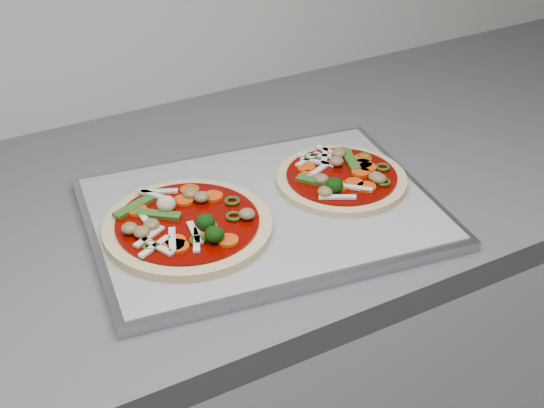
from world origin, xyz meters
TOP-DOWN VIEW (x-y plane):
  - countertop at (0.00, 1.30)m, footprint 3.60×0.60m
  - baking_tray at (-0.02, 1.22)m, footprint 0.49×0.39m
  - parchment at (-0.02, 1.22)m, footprint 0.46×0.36m
  - pizza_left at (-0.12, 1.21)m, footprint 0.21×0.21m
  - pizza_right at (0.11, 1.22)m, footprint 0.20×0.20m

SIDE VIEW (x-z plane):
  - countertop at x=0.00m, z-range 0.86..0.90m
  - baking_tray at x=-0.02m, z-range 0.90..0.91m
  - parchment at x=-0.02m, z-range 0.91..0.92m
  - pizza_right at x=0.11m, z-range 0.91..0.94m
  - pizza_left at x=-0.12m, z-range 0.91..0.94m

